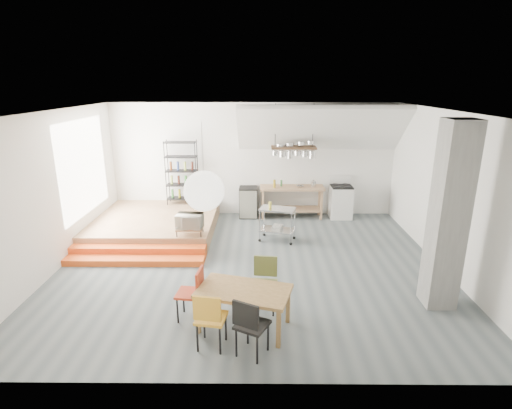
{
  "coord_description": "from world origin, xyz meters",
  "views": [
    {
      "loc": [
        0.18,
        -7.75,
        3.73
      ],
      "look_at": [
        0.1,
        0.8,
        1.1
      ],
      "focal_mm": 28.0,
      "sensor_mm": 36.0,
      "label": 1
    }
  ],
  "objects_px": {
    "stove": "(341,201)",
    "mini_fridge": "(248,202)",
    "rolling_cart": "(277,220)",
    "dining_table": "(244,294)"
  },
  "relations": [
    {
      "from": "stove",
      "to": "mini_fridge",
      "type": "height_order",
      "value": "stove"
    },
    {
      "from": "stove",
      "to": "mini_fridge",
      "type": "relative_size",
      "value": 1.35
    },
    {
      "from": "mini_fridge",
      "to": "dining_table",
      "type": "bearing_deg",
      "value": -89.21
    },
    {
      "from": "dining_table",
      "to": "rolling_cart",
      "type": "xyz_separation_m",
      "value": [
        0.68,
        3.64,
        -0.06
      ]
    },
    {
      "from": "dining_table",
      "to": "rolling_cart",
      "type": "bearing_deg",
      "value": 95.22
    },
    {
      "from": "stove",
      "to": "mini_fridge",
      "type": "bearing_deg",
      "value": 179.05
    },
    {
      "from": "dining_table",
      "to": "mini_fridge",
      "type": "bearing_deg",
      "value": 106.55
    },
    {
      "from": "rolling_cart",
      "to": "dining_table",
      "type": "bearing_deg",
      "value": -84.57
    },
    {
      "from": "rolling_cart",
      "to": "mini_fridge",
      "type": "bearing_deg",
      "value": 128.46
    },
    {
      "from": "stove",
      "to": "rolling_cart",
      "type": "height_order",
      "value": "stove"
    }
  ]
}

